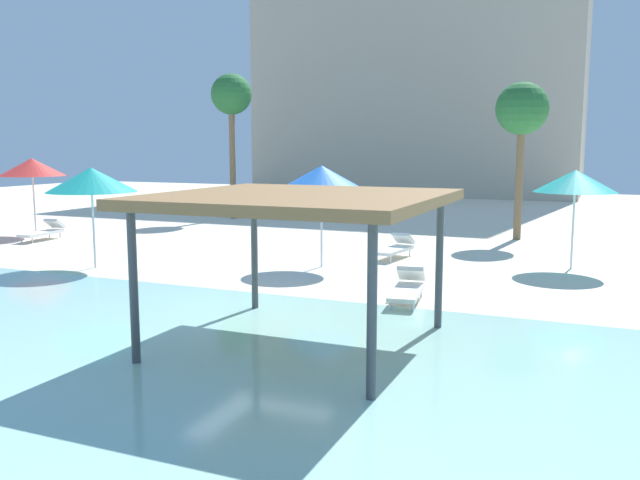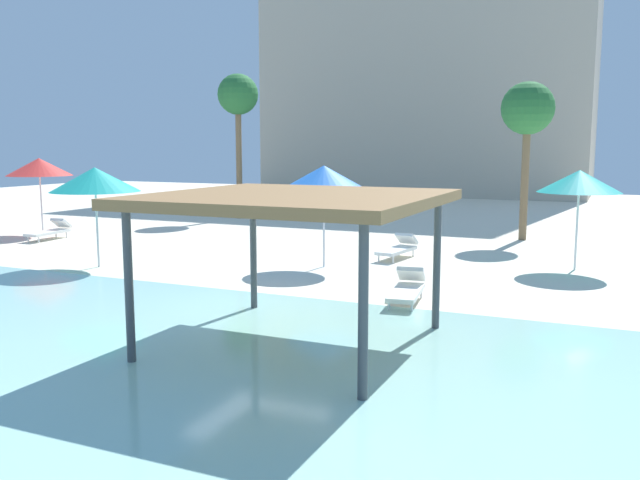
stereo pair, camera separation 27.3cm
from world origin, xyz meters
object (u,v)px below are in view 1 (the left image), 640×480
(beach_umbrella_red_2, at_px, (32,167))
(lounge_chair_0, at_px, (44,231))
(beach_umbrella_blue_0, at_px, (322,176))
(palm_tree_1, at_px, (231,98))
(shade_pavilion, at_px, (300,203))
(lounge_chair_1, at_px, (396,247))
(lounge_chair_2, at_px, (408,288))
(beach_umbrella_teal_4, at_px, (575,181))
(palm_tree_0, at_px, (522,112))
(beach_umbrella_teal_3, at_px, (91,180))

(beach_umbrella_red_2, relative_size, lounge_chair_0, 1.53)
(beach_umbrella_blue_0, height_order, palm_tree_1, palm_tree_1)
(shade_pavilion, distance_m, lounge_chair_1, 9.75)
(shade_pavilion, height_order, lounge_chair_0, shade_pavilion)
(shade_pavilion, height_order, lounge_chair_2, shade_pavilion)
(shade_pavilion, xyz_separation_m, beach_umbrella_teal_4, (3.98, 9.64, -0.02))
(beach_umbrella_blue_0, xyz_separation_m, lounge_chair_0, (-11.56, 1.06, -2.26))
(lounge_chair_0, height_order, palm_tree_1, palm_tree_1)
(lounge_chair_2, bearing_deg, palm_tree_0, 167.12)
(beach_umbrella_blue_0, xyz_separation_m, beach_umbrella_teal_3, (-5.88, -2.67, -0.09))
(beach_umbrella_red_2, distance_m, lounge_chair_0, 2.87)
(lounge_chair_0, xyz_separation_m, palm_tree_0, (16.03, 6.99, 4.33))
(lounge_chair_0, relative_size, palm_tree_0, 0.34)
(lounge_chair_0, bearing_deg, shade_pavilion, 55.20)
(beach_umbrella_blue_0, height_order, lounge_chair_1, beach_umbrella_blue_0)
(shade_pavilion, xyz_separation_m, beach_umbrella_teal_3, (-8.52, 4.50, 0.00))
(beach_umbrella_red_2, height_order, lounge_chair_2, beach_umbrella_red_2)
(shade_pavilion, bearing_deg, beach_umbrella_red_2, 149.52)
(shade_pavilion, height_order, lounge_chair_1, shade_pavilion)
(lounge_chair_1, bearing_deg, lounge_chair_2, 26.94)
(beach_umbrella_blue_0, distance_m, palm_tree_1, 13.85)
(beach_umbrella_teal_4, height_order, lounge_chair_2, beach_umbrella_teal_4)
(lounge_chair_0, bearing_deg, beach_umbrella_blue_0, 80.05)
(beach_umbrella_blue_0, height_order, lounge_chair_0, beach_umbrella_blue_0)
(beach_umbrella_blue_0, bearing_deg, beach_umbrella_red_2, 171.12)
(lounge_chair_0, bearing_deg, palm_tree_1, 158.91)
(beach_umbrella_red_2, bearing_deg, palm_tree_1, 63.29)
(beach_umbrella_teal_3, bearing_deg, beach_umbrella_red_2, 146.54)
(shade_pavilion, relative_size, beach_umbrella_teal_3, 1.62)
(beach_umbrella_blue_0, relative_size, palm_tree_1, 0.43)
(beach_umbrella_teal_3, xyz_separation_m, lounge_chair_2, (9.36, -0.65, -2.17))
(shade_pavilion, xyz_separation_m, beach_umbrella_blue_0, (-2.63, 7.16, 0.10))
(palm_tree_0, relative_size, palm_tree_1, 0.85)
(beach_umbrella_teal_4, bearing_deg, lounge_chair_2, -118.46)
(beach_umbrella_red_2, relative_size, lounge_chair_2, 1.52)
(beach_umbrella_teal_4, distance_m, palm_tree_0, 6.35)
(beach_umbrella_teal_3, bearing_deg, lounge_chair_1, 33.71)
(beach_umbrella_teal_3, distance_m, lounge_chair_2, 9.63)
(lounge_chair_0, bearing_deg, beach_umbrella_teal_4, 89.74)
(lounge_chair_0, relative_size, palm_tree_1, 0.29)
(shade_pavilion, bearing_deg, palm_tree_0, 83.12)
(beach_umbrella_red_2, height_order, palm_tree_0, palm_tree_0)
(beach_umbrella_blue_0, bearing_deg, lounge_chair_1, 56.20)
(beach_umbrella_blue_0, relative_size, beach_umbrella_teal_3, 1.02)
(beach_umbrella_red_2, relative_size, lounge_chair_1, 1.52)
(beach_umbrella_teal_3, distance_m, palm_tree_0, 15.05)
(beach_umbrella_red_2, relative_size, palm_tree_1, 0.44)
(shade_pavilion, height_order, beach_umbrella_teal_3, beach_umbrella_teal_3)
(lounge_chair_0, height_order, lounge_chair_2, same)
(beach_umbrella_teal_4, xyz_separation_m, lounge_chair_1, (-5.09, -0.20, -2.14))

